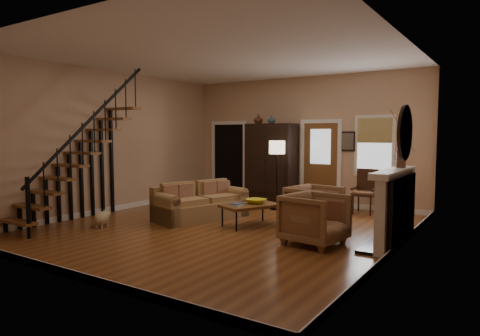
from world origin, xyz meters
The scene contains 15 objects.
room centered at (-0.41, 1.76, 1.51)m, with size 7.00×7.33×3.30m.
staircase centered at (-2.78, -1.30, 1.60)m, with size 0.94×2.80×3.20m, color brown, non-canonical shape.
fireplace centered at (3.13, 0.50, 0.74)m, with size 0.33×1.95×2.30m.
armoire centered at (-0.70, 3.15, 1.05)m, with size 1.30×0.60×2.10m, color black, non-canonical shape.
vase_a centered at (-1.05, 3.05, 2.22)m, with size 0.24×0.24×0.25m, color #4C2619.
vase_b centered at (-0.65, 3.05, 2.21)m, with size 0.20×0.20×0.21m, color #334C60.
sofa centered at (-0.87, 0.36, 0.37)m, with size 0.86×1.98×0.74m, color #9E7847, non-canonical shape.
coffee_table centered at (0.34, 0.41, 0.22)m, with size 0.66×1.13×0.43m, color brown, non-canonical shape.
bowl centered at (0.39, 0.56, 0.48)m, with size 0.39×0.39×0.10m, color yellow.
books centered at (0.22, 0.11, 0.46)m, with size 0.21×0.28×0.05m, color beige, non-canonical shape.
armchair_left centered at (1.98, -0.21, 0.42)m, with size 0.91×0.93×0.85m, color brown.
armchair_right centered at (1.48, 0.94, 0.41)m, with size 0.88×0.91×0.83m, color brown.
floor_lamp centered at (-0.10, 2.33, 0.84)m, with size 0.38×0.38×1.67m, color black, non-canonical shape.
side_chair centered at (1.85, 2.95, 0.51)m, with size 0.54×0.54×1.02m, color #361E11, non-canonical shape.
dog centered at (-2.04, -1.30, 0.16)m, with size 0.26×0.44×0.32m, color #CEBF8D, non-canonical shape.
Camera 1 is at (4.77, -6.75, 1.83)m, focal length 32.00 mm.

